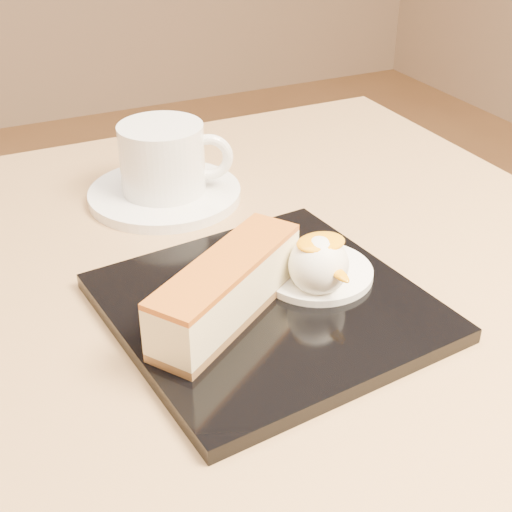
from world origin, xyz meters
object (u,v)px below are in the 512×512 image
table (208,479)px  coffee_cup (164,157)px  saucer (165,194)px  dessert_plate (267,307)px  ice_cream_scoop (319,265)px  cheesecake (227,289)px

table → coffee_cup: (0.05, 0.22, 0.20)m
saucer → coffee_cup: (0.00, -0.00, 0.04)m
coffee_cup → saucer: bearing=180.0°
dessert_plate → saucer: bearing=91.3°
table → saucer: 0.28m
dessert_plate → coffee_cup: 0.22m
table → dessert_plate: 0.17m
table → dessert_plate: dessert_plate is taller
saucer → dessert_plate: bearing=-88.7°
dessert_plate → coffee_cup: bearing=90.8°
ice_cream_scoop → dessert_plate: bearing=172.9°
table → ice_cream_scoop: (0.09, -0.01, 0.19)m
table → coffee_cup: 0.30m
table → ice_cream_scoop: bearing=-3.1°
saucer → ice_cream_scoop: bearing=-78.6°
cheesecake → saucer: (0.03, 0.22, -0.03)m
ice_cream_scoop → saucer: 0.23m
cheesecake → coffee_cup: 0.23m
saucer → coffee_cup: size_ratio=1.41×
ice_cream_scoop → coffee_cup: 0.23m
saucer → cheesecake: bearing=-97.6°
coffee_cup → cheesecake: bearing=-75.5°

